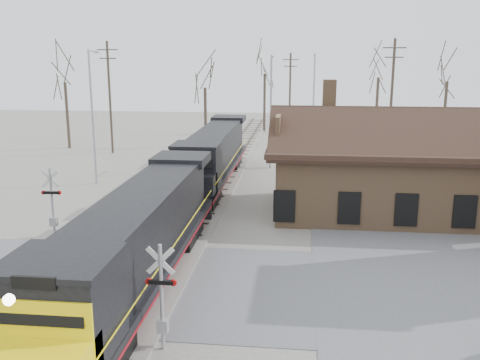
# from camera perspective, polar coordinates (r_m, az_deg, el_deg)

# --- Properties ---
(ground) EXTENTS (140.00, 140.00, 0.00)m
(ground) POSITION_cam_1_polar(r_m,az_deg,el_deg) (23.14, -9.98, -10.83)
(ground) COLOR #9B968C
(ground) RESTS_ON ground
(road) EXTENTS (60.00, 9.00, 0.03)m
(road) POSITION_cam_1_polar(r_m,az_deg,el_deg) (23.13, -9.98, -10.79)
(road) COLOR #5C5C61
(road) RESTS_ON ground
(track_main) EXTENTS (3.40, 90.00, 0.24)m
(track_main) POSITION_cam_1_polar(r_m,az_deg,el_deg) (36.97, -3.50, -1.42)
(track_main) COLOR #9B968C
(track_main) RESTS_ON ground
(track_siding) EXTENTS (3.40, 90.00, 0.24)m
(track_siding) POSITION_cam_1_polar(r_m,az_deg,el_deg) (37.99, -10.20, -1.21)
(track_siding) COLOR #9B968C
(track_siding) RESTS_ON ground
(depot) EXTENTS (15.20, 9.31, 7.90)m
(depot) POSITION_cam_1_polar(r_m,az_deg,el_deg) (33.47, 16.17, 0.66)
(depot) COLOR #906B4A
(depot) RESTS_ON ground
(locomotive_lead) EXTENTS (2.81, 18.80, 4.17)m
(locomotive_lead) POSITION_cam_1_polar(r_m,az_deg,el_deg) (21.12, -11.26, -6.85)
(locomotive_lead) COLOR black
(locomotive_lead) RESTS_ON ground
(locomotive_trailing) EXTENTS (2.81, 18.80, 3.95)m
(locomotive_trailing) POSITION_cam_1_polar(r_m,az_deg,el_deg) (39.11, -2.86, 2.58)
(locomotive_trailing) COLOR black
(locomotive_trailing) RESTS_ON ground
(crossbuck_near) EXTENTS (1.02, 0.27, 3.58)m
(crossbuck_near) POSITION_cam_1_polar(r_m,az_deg,el_deg) (17.63, -8.35, -12.55)
(crossbuck_near) COLOR #A5A8AD
(crossbuck_near) RESTS_ON ground
(crossbuck_far) EXTENTS (1.06, 0.28, 3.69)m
(crossbuck_far) POSITION_cam_1_polar(r_m,az_deg,el_deg) (29.52, -19.38, -2.49)
(crossbuck_far) COLOR #A5A8AD
(crossbuck_far) RESTS_ON ground
(streetlight_a) EXTENTS (0.25, 2.04, 9.76)m
(streetlight_a) POSITION_cam_1_polar(r_m,az_deg,el_deg) (40.62, -15.43, 7.13)
(streetlight_a) COLOR #A5A8AD
(streetlight_a) RESTS_ON ground
(streetlight_b) EXTENTS (0.25, 2.04, 9.43)m
(streetlight_b) POSITION_cam_1_polar(r_m,az_deg,el_deg) (44.92, 3.32, 7.88)
(streetlight_b) COLOR #A5A8AD
(streetlight_b) RESTS_ON ground
(streetlight_c) EXTENTS (0.25, 2.04, 9.60)m
(streetlight_c) POSITION_cam_1_polar(r_m,az_deg,el_deg) (58.22, 7.87, 9.04)
(streetlight_c) COLOR #A5A8AD
(streetlight_c) RESTS_ON ground
(utility_pole_a) EXTENTS (2.00, 0.24, 10.70)m
(utility_pole_a) POSITION_cam_1_polar(r_m,az_deg,el_deg) (53.53, -13.72, 8.72)
(utility_pole_a) COLOR #382D23
(utility_pole_a) RESTS_ON ground
(utility_pole_b) EXTENTS (2.00, 0.24, 9.70)m
(utility_pole_b) POSITION_cam_1_polar(r_m,az_deg,el_deg) (67.50, 5.35, 9.42)
(utility_pole_b) COLOR #382D23
(utility_pole_b) RESTS_ON ground
(utility_pole_c) EXTENTS (2.00, 0.24, 10.81)m
(utility_pole_c) POSITION_cam_1_polar(r_m,az_deg,el_deg) (49.46, 15.85, 8.33)
(utility_pole_c) COLOR #382D23
(utility_pole_c) RESTS_ON ground
(tree_a) EXTENTS (4.50, 4.50, 11.03)m
(tree_a) POSITION_cam_1_polar(r_m,az_deg,el_deg) (57.62, -18.25, 10.99)
(tree_a) COLOR #382D23
(tree_a) RESTS_ON ground
(tree_b) EXTENTS (4.08, 4.08, 9.99)m
(tree_b) POSITION_cam_1_polar(r_m,az_deg,el_deg) (56.46, -3.76, 10.82)
(tree_b) COLOR #382D23
(tree_b) RESTS_ON ground
(tree_c) EXTENTS (4.79, 4.79, 11.73)m
(tree_c) POSITION_cam_1_polar(r_m,az_deg,el_deg) (67.73, 2.67, 12.25)
(tree_c) COLOR #382D23
(tree_c) RESTS_ON ground
(tree_d) EXTENTS (4.64, 4.64, 11.36)m
(tree_d) POSITION_cam_1_polar(r_m,az_deg,el_deg) (63.13, 14.60, 11.56)
(tree_d) COLOR #382D23
(tree_d) RESTS_ON ground
(tree_e) EXTENTS (4.50, 4.50, 11.02)m
(tree_e) POSITION_cam_1_polar(r_m,az_deg,el_deg) (60.36, 21.32, 10.82)
(tree_e) COLOR #382D23
(tree_e) RESTS_ON ground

